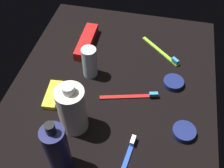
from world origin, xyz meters
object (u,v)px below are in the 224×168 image
Objects in this scene: lotion_bottle at (57,149)px; toothpaste_box_red at (87,42)px; toothbrush_blue at (125,163)px; snack_bar_yellow at (53,95)px; cream_tin_right at (173,83)px; toothbrush_lime at (162,52)px; bodywash_bottle at (72,109)px; deodorant_stick at (90,62)px; cream_tin_left at (184,132)px; toothbrush_red at (133,96)px.

lotion_bottle reaches higher than toothpaste_box_red.
toothbrush_blue reaches higher than snack_bar_yellow.
cream_tin_right reaches higher than snack_bar_yellow.
cream_tin_right is (12.29, 32.20, -0.70)cm from toothpaste_box_red.
lotion_bottle is 46.41cm from toothpaste_box_red.
toothbrush_lime is 40.79cm from snack_bar_yellow.
toothbrush_blue is at bearing 51.60° from snack_bar_yellow.
bodywash_bottle reaches higher than snack_bar_yellow.
cream_tin_right is at bearing 104.30° from snack_bar_yellow.
toothbrush_lime is 1.36× the size of snack_bar_yellow.
toothbrush_lime is at bearing 124.26° from deodorant_stick.
toothbrush_red is at bearing -121.07° from cream_tin_left.
cream_tin_right is (-1.19, 27.02, -4.45)cm from deodorant_stick.
cream_tin_right is at bearing 123.63° from toothbrush_red.
snack_bar_yellow is (4.97, -24.02, 0.14)cm from toothbrush_red.
toothpaste_box_red reaches higher than toothbrush_blue.
toothbrush_blue is 47.41cm from toothpaste_box_red.
lotion_bottle is at bearing 2.44° from deodorant_stick.
toothbrush_lime is at bearing 156.19° from lotion_bottle.
toothpaste_box_red is 46.90cm from cream_tin_left.
toothbrush_blue is (43.44, -5.06, 0.00)cm from toothbrush_lime.
cream_tin_left is at bearing 58.93° from toothbrush_red.
deodorant_stick is 15.24cm from snack_bar_yellow.
toothbrush_red is 2.75× the size of cream_tin_left.
lotion_bottle is 1.11× the size of bodywash_bottle.
toothbrush_blue is 31.20cm from cream_tin_right.
bodywash_bottle reaches higher than cream_tin_right.
deodorant_stick is 33.45cm from toothbrush_blue.
bodywash_bottle reaches higher than toothbrush_blue.
cream_tin_left is (4.59, 39.88, 0.18)cm from snack_bar_yellow.
toothbrush_red is 18.53cm from cream_tin_left.
snack_bar_yellow is (-8.41, -9.78, -6.92)cm from bodywash_bottle.
toothbrush_blue is 1.73× the size of snack_bar_yellow.
toothbrush_lime is 2.20× the size of cream_tin_left.
toothpaste_box_red reaches higher than snack_bar_yellow.
toothbrush_lime reaches higher than cream_tin_left.
snack_bar_yellow is at bearing -96.56° from cream_tin_left.
lotion_bottle is 17.86cm from toothbrush_blue.
deodorant_stick is 1.65× the size of cream_tin_right.
toothbrush_blue reaches higher than cream_tin_right.
lotion_bottle is at bearing -77.09° from toothbrush_blue.
toothbrush_lime is 0.80× the size of toothbrush_red.
cream_tin_left is (9.56, 15.87, 0.32)cm from toothbrush_red.
bodywash_bottle is at bearing -117.55° from toothbrush_blue.
bodywash_bottle is 31.08cm from cream_tin_left.
bodywash_bottle is 20.17cm from deodorant_stick.
deodorant_stick is at bearing -177.56° from lotion_bottle.
deodorant_stick reaches higher than toothbrush_lime.
deodorant_stick is 27.18cm from toothbrush_lime.
toothbrush_red is 2.74× the size of cream_tin_right.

